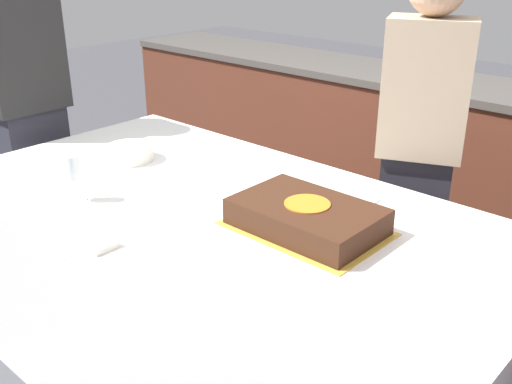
{
  "coord_description": "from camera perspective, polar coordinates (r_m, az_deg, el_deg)",
  "views": [
    {
      "loc": [
        1.4,
        -1.35,
        1.63
      ],
      "look_at": [
        0.17,
        0.0,
        0.85
      ],
      "focal_mm": 42.0,
      "sensor_mm": 36.0,
      "label": 1
    }
  ],
  "objects": [
    {
      "name": "person_cutting_cake",
      "position": [
        2.52,
        15.28,
        4.0
      ],
      "size": [
        0.38,
        0.31,
        1.57
      ],
      "rotation": [
        0.0,
        0.0,
        -2.73
      ],
      "color": "#282833",
      "rests_on": "ground_plane"
    },
    {
      "name": "ground_plane",
      "position": [
        2.54,
        -3.02,
        -16.7
      ],
      "size": [
        14.0,
        14.0,
        0.0
      ],
      "primitive_type": "plane",
      "color": "#424247"
    },
    {
      "name": "person_seated_left",
      "position": [
        3.13,
        -20.76,
        7.16
      ],
      "size": [
        0.22,
        0.37,
        1.6
      ],
      "rotation": [
        0.0,
        0.0,
        1.57
      ],
      "color": "#282833",
      "rests_on": "ground_plane"
    },
    {
      "name": "cake",
      "position": [
        1.95,
        4.86,
        -2.38
      ],
      "size": [
        0.5,
        0.35,
        0.09
      ],
      "color": "gold",
      "rests_on": "dining_table"
    },
    {
      "name": "side_plate_near_cake",
      "position": [
        2.23,
        9.22,
        -0.38
      ],
      "size": [
        0.19,
        0.19,
        0.0
      ],
      "color": "white",
      "rests_on": "dining_table"
    },
    {
      "name": "utensil_pile",
      "position": [
        1.94,
        -15.32,
        -4.41
      ],
      "size": [
        0.18,
        0.09,
        0.02
      ],
      "color": "white",
      "rests_on": "dining_table"
    },
    {
      "name": "wine_glass",
      "position": [
        2.22,
        -16.98,
        1.99
      ],
      "size": [
        0.07,
        0.07,
        0.17
      ],
      "color": "white",
      "rests_on": "dining_table"
    },
    {
      "name": "plate_stack",
      "position": [
        2.61,
        -11.91,
        3.67
      ],
      "size": [
        0.2,
        0.2,
        0.06
      ],
      "color": "white",
      "rests_on": "dining_table"
    },
    {
      "name": "dining_table",
      "position": [
        2.32,
        -3.22,
        -9.63
      ],
      "size": [
        2.18,
        1.16,
        0.75
      ],
      "color": "silver",
      "rests_on": "ground_plane"
    },
    {
      "name": "back_counter",
      "position": [
        3.51,
        16.22,
        2.94
      ],
      "size": [
        4.4,
        0.58,
        0.92
      ],
      "color": "#5B2D1E",
      "rests_on": "ground_plane"
    }
  ]
}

